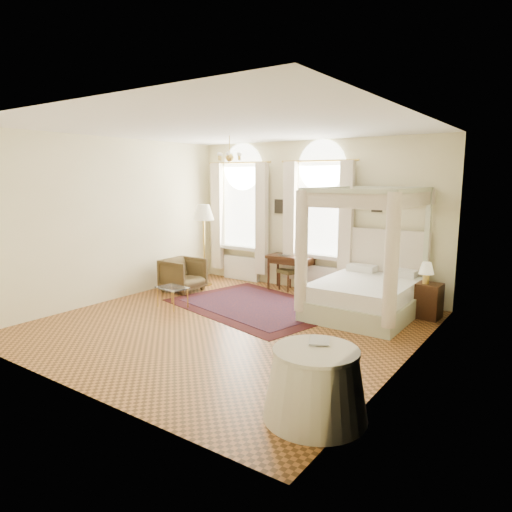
{
  "coord_description": "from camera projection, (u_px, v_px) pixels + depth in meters",
  "views": [
    {
      "loc": [
        4.71,
        -5.93,
        2.51
      ],
      "look_at": [
        0.29,
        0.4,
        1.17
      ],
      "focal_mm": 32.0,
      "sensor_mm": 36.0,
      "label": 1
    }
  ],
  "objects": [
    {
      "name": "ground",
      "position": [
        229.0,
        324.0,
        7.88
      ],
      "size": [
        6.0,
        6.0,
        0.0
      ],
      "primitive_type": "plane",
      "color": "#A56430",
      "rests_on": "ground"
    },
    {
      "name": "room_walls",
      "position": [
        228.0,
        210.0,
        7.54
      ],
      "size": [
        6.0,
        6.0,
        6.0
      ],
      "color": "#FCF2C0",
      "rests_on": "ground"
    },
    {
      "name": "window_left",
      "position": [
        241.0,
        220.0,
        11.02
      ],
      "size": [
        1.62,
        0.27,
        3.29
      ],
      "color": "white",
      "rests_on": "room_walls"
    },
    {
      "name": "window_right",
      "position": [
        318.0,
        225.0,
        9.83
      ],
      "size": [
        1.62,
        0.27,
        3.29
      ],
      "color": "white",
      "rests_on": "room_walls"
    },
    {
      "name": "chandelier",
      "position": [
        230.0,
        156.0,
        8.86
      ],
      "size": [
        0.51,
        0.45,
        0.5
      ],
      "color": "#B8943D",
      "rests_on": "room_walls"
    },
    {
      "name": "wall_pictures",
      "position": [
        316.0,
        206.0,
        9.9
      ],
      "size": [
        2.54,
        0.03,
        0.39
      ],
      "color": "black",
      "rests_on": "room_walls"
    },
    {
      "name": "canopy_bed",
      "position": [
        365.0,
        287.0,
        8.31
      ],
      "size": [
        1.79,
        2.18,
        2.33
      ],
      "color": "#B6BB98",
      "rests_on": "ground"
    },
    {
      "name": "nightstand",
      "position": [
        428.0,
        301.0,
        8.19
      ],
      "size": [
        0.47,
        0.43,
        0.64
      ],
      "primitive_type": "cube",
      "rotation": [
        0.0,
        0.0,
        -0.07
      ],
      "color": "#371D0F",
      "rests_on": "ground"
    },
    {
      "name": "nightstand_lamp",
      "position": [
        426.0,
        270.0,
        8.09
      ],
      "size": [
        0.27,
        0.27,
        0.39
      ],
      "color": "#B8943D",
      "rests_on": "nightstand"
    },
    {
      "name": "writing_desk",
      "position": [
        291.0,
        261.0,
        10.15
      ],
      "size": [
        1.07,
        0.59,
        0.79
      ],
      "color": "#371D0F",
      "rests_on": "ground"
    },
    {
      "name": "laptop",
      "position": [
        285.0,
        256.0,
        10.08
      ],
      "size": [
        0.38,
        0.27,
        0.03
      ],
      "primitive_type": "imported",
      "rotation": [
        0.0,
        0.0,
        2.98
      ],
      "color": "black",
      "rests_on": "writing_desk"
    },
    {
      "name": "stool",
      "position": [
        289.0,
        273.0,
        10.22
      ],
      "size": [
        0.53,
        0.53,
        0.48
      ],
      "color": "#493B1F",
      "rests_on": "ground"
    },
    {
      "name": "armchair",
      "position": [
        183.0,
        275.0,
        10.13
      ],
      "size": [
        0.82,
        0.8,
        0.74
      ],
      "primitive_type": "imported",
      "rotation": [
        0.0,
        0.0,
        1.58
      ],
      "color": "#47381E",
      "rests_on": "ground"
    },
    {
      "name": "coffee_table",
      "position": [
        172.0,
        289.0,
        8.84
      ],
      "size": [
        0.65,
        0.5,
        0.4
      ],
      "color": "silver",
      "rests_on": "ground"
    },
    {
      "name": "floor_lamp",
      "position": [
        204.0,
        217.0,
        10.51
      ],
      "size": [
        0.49,
        0.49,
        1.89
      ],
      "color": "#B8943D",
      "rests_on": "ground"
    },
    {
      "name": "oriental_rug",
      "position": [
        256.0,
        306.0,
        9.0
      ],
      "size": [
        3.7,
        3.02,
        0.01
      ],
      "color": "#390D0D",
      "rests_on": "ground"
    },
    {
      "name": "side_table",
      "position": [
        315.0,
        384.0,
        4.77
      ],
      "size": [
        1.11,
        1.11,
        0.76
      ],
      "color": "silver",
      "rests_on": "ground"
    },
    {
      "name": "book",
      "position": [
        309.0,
        340.0,
        4.92
      ],
      "size": [
        0.32,
        0.36,
        0.03
      ],
      "primitive_type": "imported",
      "rotation": [
        0.0,
        0.0,
        0.44
      ],
      "color": "black",
      "rests_on": "side_table"
    }
  ]
}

